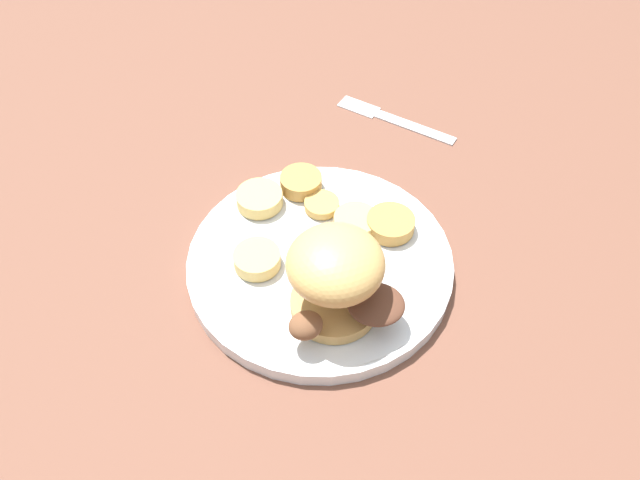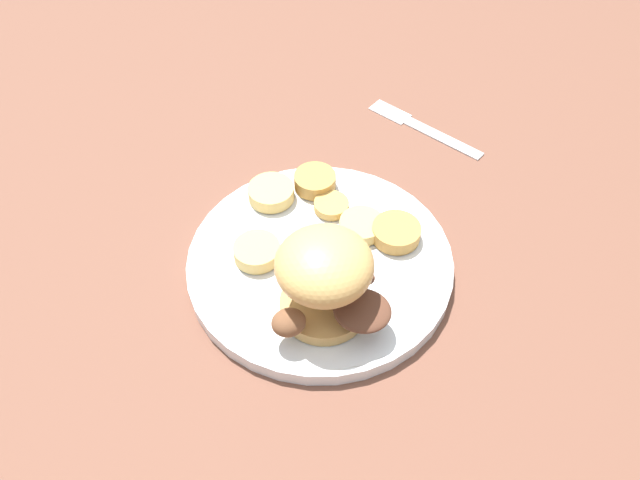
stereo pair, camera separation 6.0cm
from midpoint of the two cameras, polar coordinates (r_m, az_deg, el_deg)
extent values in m
plane|color=brown|center=(0.63, 2.71, -2.68)|extent=(4.00, 4.00, 0.00)
cylinder|color=white|center=(0.63, 2.74, -2.23)|extent=(0.26, 0.26, 0.02)
torus|color=white|center=(0.62, 2.76, -1.85)|extent=(0.26, 0.26, 0.01)
cylinder|color=tan|center=(0.58, 3.35, -6.10)|extent=(0.08, 0.08, 0.01)
ellipsoid|color=#563323|center=(0.57, 3.36, -2.53)|extent=(0.06, 0.05, 0.02)
ellipsoid|color=#563323|center=(0.57, 5.90, -3.32)|extent=(0.03, 0.05, 0.01)
ellipsoid|color=#563323|center=(0.55, 7.03, -6.61)|extent=(0.06, 0.06, 0.01)
ellipsoid|color=brown|center=(0.54, 0.30, -7.75)|extent=(0.04, 0.04, 0.02)
ellipsoid|color=tan|center=(0.53, 3.63, -2.48)|extent=(0.09, 0.09, 0.05)
cylinder|color=#DBB766|center=(0.67, -1.93, 4.22)|extent=(0.05, 0.05, 0.01)
cylinder|color=#DBB766|center=(0.64, 6.52, 1.15)|extent=(0.05, 0.05, 0.01)
cylinder|color=#BC8942|center=(0.64, 9.66, 0.55)|extent=(0.05, 0.05, 0.02)
cylinder|color=#BC8942|center=(0.68, 2.07, 5.28)|extent=(0.05, 0.05, 0.02)
cylinder|color=tan|center=(0.66, 3.65, 3.03)|extent=(0.04, 0.04, 0.01)
cylinder|color=#DBB766|center=(0.61, -3.02, -1.22)|extent=(0.05, 0.05, 0.01)
cube|color=silver|center=(0.79, 13.33, 9.00)|extent=(0.04, 0.11, 0.00)
cube|color=silver|center=(0.82, 8.55, 11.42)|extent=(0.03, 0.06, 0.00)
camera|label=1|loc=(0.03, -87.13, 3.34)|focal=35.00mm
camera|label=2|loc=(0.03, 92.87, -3.34)|focal=35.00mm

